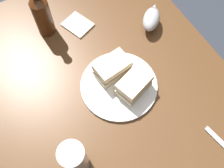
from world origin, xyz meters
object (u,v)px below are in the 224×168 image
Objects in this scene: gravy_boat at (151,19)px; napkin at (78,25)px; plate at (119,85)px; pint_glass at (75,159)px; sandwich_half_left at (134,85)px; sandwich_half_right at (112,68)px; cider_bottle at (42,14)px.

gravy_boat is 0.30m from napkin.
pint_glass is (-0.17, 0.25, 0.06)m from plate.
pint_glass reaches higher than gravy_boat.
plate is 2.04× the size of sandwich_half_left.
gravy_boat is at bearing -54.67° from plate.
gravy_boat is (0.18, -0.25, 0.04)m from plate.
napkin is at bearing -26.02° from pint_glass.
sandwich_half_left and sandwich_half_right have the same top height.
gravy_boat reaches higher than napkin.
gravy_boat is at bearing -119.75° from napkin.
plate is 1.10× the size of cider_bottle.
pint_glass is (-0.13, 0.29, 0.02)m from sandwich_half_left.
pint_glass is 1.24× the size of gravy_boat.
gravy_boat is (0.35, -0.50, -0.03)m from pint_glass.
sandwich_half_left reaches higher than plate.
sandwich_half_right is 1.03× the size of gravy_boat.
pint_glass is 0.63× the size of cider_bottle.
pint_glass reaches higher than napkin.
napkin is at bearing -106.72° from cider_bottle.
sandwich_half_right is at bearing 116.52° from gravy_boat.
plate is 0.31m from pint_glass.
gravy_boat is at bearing -44.58° from sandwich_half_left.
pint_glass is at bearing 124.92° from gravy_boat.
plate is at bearing 177.16° from sandwich_half_right.
gravy_boat reaches higher than plate.
sandwich_half_left is 0.85× the size of pint_glass.
plate is 0.07m from sandwich_half_left.
sandwich_half_left is 0.10m from sandwich_half_right.
cider_bottle is at bearing 19.45° from plate.
cider_bottle is (0.36, 0.13, 0.09)m from plate.
plate is 1.74× the size of pint_glass.
plate is at bearing -55.50° from pint_glass.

